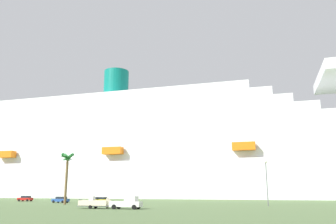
# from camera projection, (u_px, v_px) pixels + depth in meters

# --- Properties ---
(ground_plane) EXTENTS (600.00, 600.00, 0.00)m
(ground_plane) POSITION_uv_depth(u_px,v_px,m) (183.00, 201.00, 102.20)
(ground_plane) COLOR #567042
(cruise_ship) EXTENTS (257.74, 43.13, 63.78)m
(cruise_ship) POSITION_uv_depth(u_px,v_px,m) (181.00, 155.00, 144.21)
(cruise_ship) COLOR white
(cruise_ship) RESTS_ON ground_plane
(pickup_truck) EXTENTS (5.67, 2.45, 2.20)m
(pickup_truck) POSITION_uv_depth(u_px,v_px,m) (127.00, 203.00, 60.23)
(pickup_truck) COLOR white
(pickup_truck) RESTS_ON ground_plane
(small_boat_on_trailer) EXTENTS (7.66, 2.33, 2.15)m
(small_boat_on_trailer) POSITION_uv_depth(u_px,v_px,m) (98.00, 203.00, 61.70)
(small_boat_on_trailer) COLOR #595960
(small_boat_on_trailer) RESTS_ON ground_plane
(palm_tree) EXTENTS (3.50, 3.43, 11.89)m
(palm_tree) POSITION_uv_depth(u_px,v_px,m) (67.00, 163.00, 80.96)
(palm_tree) COLOR brown
(palm_tree) RESTS_ON ground_plane
(street_lamp) EXTENTS (0.56, 0.56, 9.34)m
(street_lamp) POSITION_uv_depth(u_px,v_px,m) (267.00, 177.00, 71.75)
(street_lamp) COLOR slate
(street_lamp) RESTS_ON ground_plane
(parked_car_yellow_taxi) EXTENTS (4.88, 2.59, 1.58)m
(parked_car_yellow_taxi) POSITION_uv_depth(u_px,v_px,m) (100.00, 200.00, 84.44)
(parked_car_yellow_taxi) COLOR yellow
(parked_car_yellow_taxi) RESTS_ON ground_plane
(parked_car_blue_suv) EXTENTS (4.83, 2.66, 1.58)m
(parked_car_blue_suv) POSITION_uv_depth(u_px,v_px,m) (61.00, 200.00, 89.96)
(parked_car_blue_suv) COLOR #264C99
(parked_car_blue_suv) RESTS_ON ground_plane
(parked_car_red_hatchback) EXTENTS (4.26, 2.03, 1.58)m
(parked_car_red_hatchback) POSITION_uv_depth(u_px,v_px,m) (25.00, 198.00, 102.36)
(parked_car_red_hatchback) COLOR red
(parked_car_red_hatchback) RESTS_ON ground_plane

